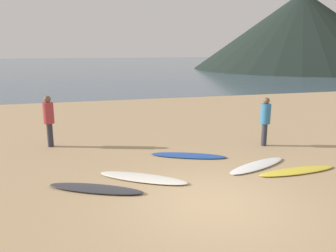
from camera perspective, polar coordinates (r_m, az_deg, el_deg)
The scene contains 10 objects.
ground_plane at distance 17.09m, azimuth -5.59°, elevation 1.22°, with size 120.00×120.00×0.20m, color tan.
ocean_water at distance 72.49m, azimuth -13.26°, elevation 9.98°, with size 140.00×100.00×0.01m, color #475B6B.
headland_hill at distance 60.55m, azimuth 21.36°, elevation 14.68°, with size 34.05×34.05×12.13m, color black.
surfboard_0 at distance 8.52m, azimuth -12.11°, elevation -10.25°, with size 2.42×0.52×0.09m, color #333338.
surfboard_1 at distance 9.01m, azimuth -4.29°, elevation -8.69°, with size 2.46×0.59×0.08m, color silver.
surfboard_2 at distance 10.82m, azimuth 3.46°, elevation -4.97°, with size 2.40×0.57×0.06m, color #1E479E.
surfboard_3 at distance 10.24m, azimuth 14.81°, elevation -6.43°, with size 2.29×0.55×0.08m, color white.
surfboard_4 at distance 10.16m, azimuth 20.92°, elevation -7.04°, with size 2.43×0.50×0.07m, color yellow.
person_0 at distance 12.24m, azimuth 16.06°, elevation 1.38°, with size 0.35×0.35×1.72m.
person_1 at distance 12.33m, azimuth -19.44°, elevation 1.44°, with size 0.36×0.36×1.79m.
Camera 1 is at (-2.78, -6.50, 3.36)m, focal length 36.23 mm.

